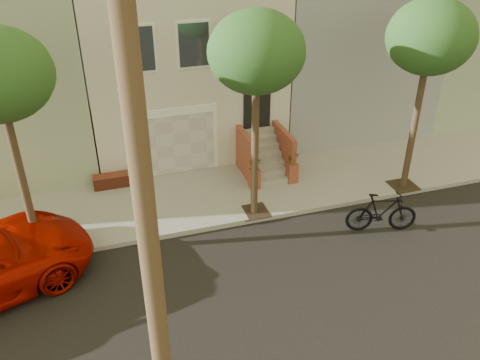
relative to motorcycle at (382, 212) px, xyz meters
name	(u,v)px	position (x,y,z in m)	size (l,w,h in m)	color
ground	(266,304)	(-4.42, -2.00, -0.65)	(90.00, 90.00, 0.00)	black
sidewalk	(212,196)	(-4.42, 3.35, -0.58)	(40.00, 3.70, 0.15)	gray
house_row	(173,47)	(-4.42, 9.19, 2.99)	(33.10, 11.70, 7.00)	beige
tree_mid	(257,54)	(-3.42, 1.90, 4.61)	(2.70, 2.57, 6.30)	#2D2116
tree_right	(431,38)	(2.08, 1.90, 4.61)	(2.70, 2.57, 6.30)	#2D2116
motorcycle	(382,212)	(0.00, 0.00, 0.00)	(0.61, 2.17, 1.30)	black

